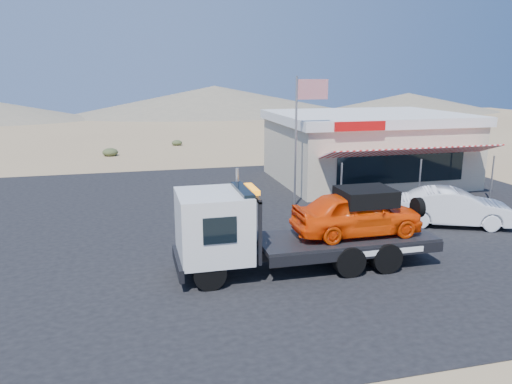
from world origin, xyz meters
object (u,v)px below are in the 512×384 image
jerky_store (366,147)px  white_sedan (454,207)px  flagpole (301,126)px  tow_truck (301,224)px

jerky_store → white_sedan: bearing=-92.8°
white_sedan → flagpole: (-5.12, 4.48, 2.99)m
tow_truck → jerky_store: jerky_store is taller
tow_truck → white_sedan: size_ratio=1.80×
tow_truck → white_sedan: 8.15m
tow_truck → flagpole: size_ratio=1.38×
white_sedan → flagpole: 7.43m
white_sedan → flagpole: size_ratio=0.77×
tow_truck → flagpole: flagpole is taller
white_sedan → flagpole: flagpole is taller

